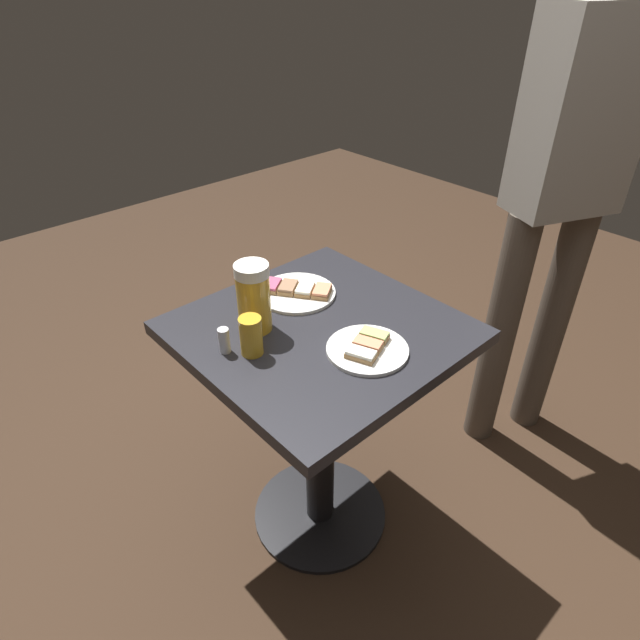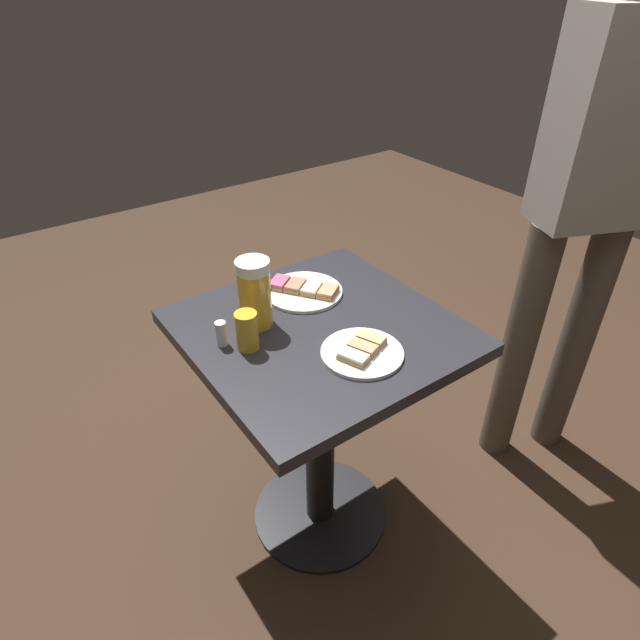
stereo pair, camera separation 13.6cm
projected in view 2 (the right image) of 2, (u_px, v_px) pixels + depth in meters
The scene contains 8 objects.
ground_plane at pixel (320, 513), 1.81m from camera, with size 6.00×6.00×0.00m, color #382619.
cafe_table at pixel (320, 385), 1.49m from camera, with size 0.66×0.65×0.78m.
plate_near at pixel (362, 352), 1.27m from camera, with size 0.20×0.20×0.03m.
plate_far at pixel (304, 290), 1.51m from camera, with size 0.22×0.22×0.03m.
beer_mug at pixel (255, 292), 1.34m from camera, with size 0.11×0.13×0.18m.
beer_glass_small at pixel (247, 331), 1.27m from camera, with size 0.05×0.05×0.10m, color gold.
salt_shaker at pixel (221, 334), 1.29m from camera, with size 0.03×0.03×0.07m, color silver.
patron_standing at pixel (590, 204), 1.54m from camera, with size 0.37×0.29×1.67m.
Camera 2 is at (0.65, 0.92, 1.56)m, focal length 29.87 mm.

